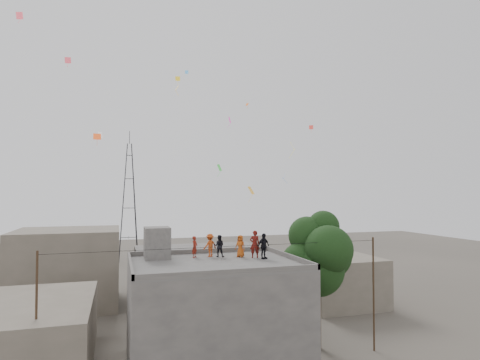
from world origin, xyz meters
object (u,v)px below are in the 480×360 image
at_px(stair_head_box, 157,243).
at_px(transmission_tower, 129,202).
at_px(person_red_adult, 255,244).
at_px(person_dark_adult, 264,246).
at_px(tree, 319,255).

bearing_deg(stair_head_box, transmission_tower, 91.23).
bearing_deg(stair_head_box, person_red_adult, -15.51).
bearing_deg(person_dark_adult, transmission_tower, 76.35).
relative_size(tree, person_red_adult, 5.12).
distance_m(transmission_tower, person_dark_adult, 40.33).
relative_size(tree, person_dark_adult, 5.59).
xyz_separation_m(stair_head_box, person_red_adult, (6.10, -1.69, -0.11)).
bearing_deg(person_red_adult, transmission_tower, -66.92).
bearing_deg(person_red_adult, person_dark_adult, 142.94).
xyz_separation_m(stair_head_box, transmission_tower, (-0.80, 37.40, 1.97)).
height_order(stair_head_box, person_dark_adult, stair_head_box).
bearing_deg(person_dark_adult, tree, -21.34).
height_order(stair_head_box, transmission_tower, transmission_tower).
height_order(stair_head_box, tree, tree).
distance_m(stair_head_box, transmission_tower, 37.46).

